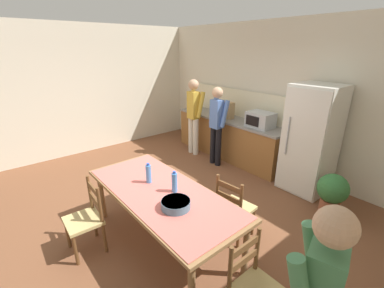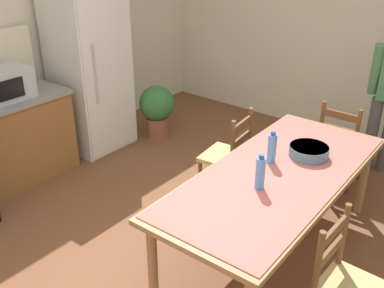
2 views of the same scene
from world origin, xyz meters
TOP-DOWN VIEW (x-y plane):
  - ground_plane at (0.00, 0.00)m, footprint 8.32×8.32m
  - wall_right at (3.26, 0.00)m, footprint 0.12×5.20m
  - refrigerator at (1.06, 2.19)m, footprint 0.73×0.73m
  - microwave at (0.00, 2.21)m, footprint 0.50×0.39m
  - dining_table at (0.61, -0.52)m, footprint 2.26×1.00m
  - bottle_near_centre at (0.33, -0.52)m, footprint 0.07×0.07m
  - bottle_off_centre at (0.72, -0.39)m, footprint 0.07×0.07m
  - serving_bowl at (1.00, -0.58)m, footprint 0.32×0.32m
  - chair_side_far_right at (1.10, 0.27)m, footprint 0.46×0.44m
  - chair_side_near_left at (0.12, -1.30)m, footprint 0.43×0.41m
  - chair_head_end at (2.02, -0.49)m, footprint 0.40×0.42m
  - potted_plant at (1.70, 1.76)m, footprint 0.44×0.44m

SIDE VIEW (x-z plane):
  - ground_plane at x=0.00m, z-range 0.00..0.00m
  - potted_plant at x=1.70m, z-range 0.05..0.72m
  - chair_side_far_right at x=1.10m, z-range -0.01..0.90m
  - chair_side_near_left at x=0.12m, z-range -0.01..0.90m
  - chair_head_end at x=2.02m, z-range -0.01..0.90m
  - dining_table at x=0.61m, z-range 0.31..1.07m
  - serving_bowl at x=1.00m, z-range 0.77..0.86m
  - bottle_near_centre at x=0.33m, z-range 0.75..1.02m
  - bottle_off_centre at x=0.72m, z-range 0.75..1.02m
  - refrigerator at x=1.06m, z-range 0.00..1.85m
  - microwave at x=0.00m, z-range 0.90..1.20m
  - wall_right at x=3.26m, z-range 0.00..2.90m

